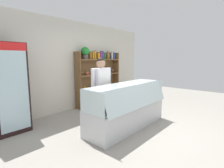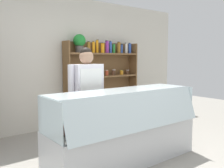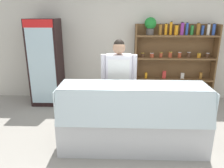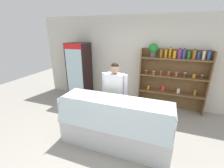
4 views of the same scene
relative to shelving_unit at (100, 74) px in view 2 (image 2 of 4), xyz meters
name	(u,v)px [view 2 (image 2 of 4)]	position (x,y,z in m)	size (l,w,h in m)	color
ground_plane	(131,162)	(-0.94, -2.09, -1.09)	(12.00, 12.00, 0.00)	gray
back_wall	(57,62)	(-0.94, 0.19, 0.26)	(6.80, 0.10, 2.70)	beige
shelving_unit	(100,74)	(0.00, 0.00, 0.00)	(1.83, 0.29, 1.93)	brown
deli_display_case	(124,140)	(-1.00, -2.01, -0.77)	(2.19, 0.74, 1.01)	silver
shop_clerk	(87,91)	(-1.21, -1.40, -0.14)	(0.61, 0.25, 1.60)	#2D2D38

